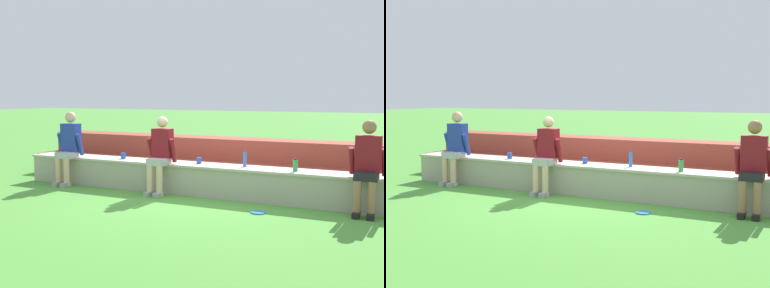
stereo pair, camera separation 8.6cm
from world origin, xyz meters
The scene contains 11 objects.
ground_plane centered at (0.00, 0.00, 0.00)m, with size 80.00×80.00×0.00m, color #4C9338.
stone_seating_wall centered at (0.00, 0.27, 0.28)m, with size 7.46×0.59×0.53m.
brick_bleachers centered at (0.00, 1.67, 0.36)m, with size 8.90×1.39×0.85m.
person_far_left centered at (-2.79, -0.03, 0.76)m, with size 0.54×0.52×1.41m.
person_left_of_center centered at (-0.74, -0.05, 0.72)m, with size 0.52×0.53×1.36m.
person_center centered at (2.69, -0.03, 0.74)m, with size 0.54×0.52×1.38m.
water_bottle_mid_left centered at (1.57, 0.22, 0.63)m, with size 0.08×0.08×0.20m.
water_bottle_near_left centered at (0.68, 0.33, 0.65)m, with size 0.06×0.06×0.25m.
plastic_cup_middle centered at (-1.73, 0.27, 0.59)m, with size 0.09×0.09×0.11m, color blue.
plastic_cup_left_end centered at (-0.17, 0.33, 0.59)m, with size 0.09×0.09×0.11m, color blue.
frisbee centered at (1.25, -0.61, 0.01)m, with size 0.22×0.22×0.02m, color blue.
Camera 2 is at (3.66, -7.44, 1.75)m, focal length 46.59 mm.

